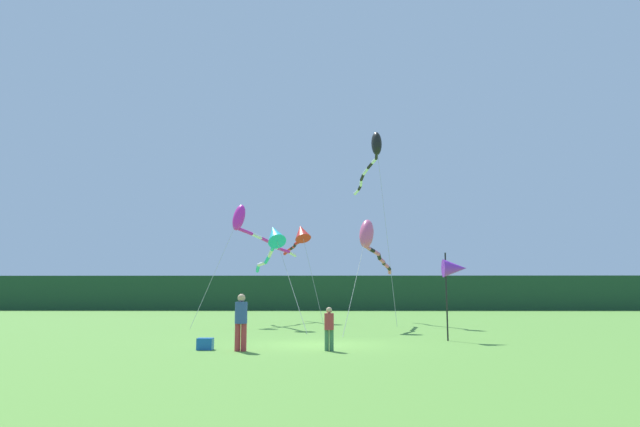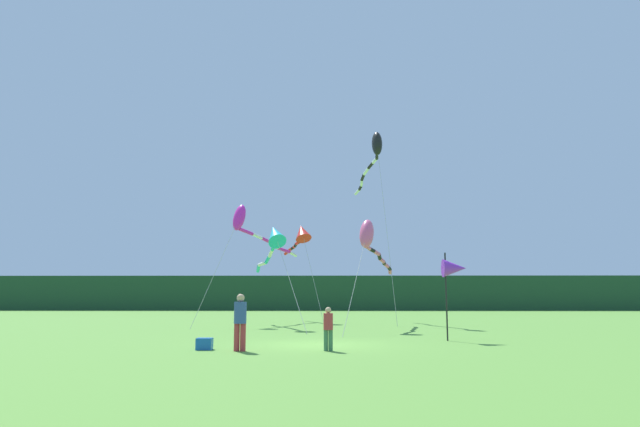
% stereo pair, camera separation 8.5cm
% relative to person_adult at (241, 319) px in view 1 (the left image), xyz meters
% --- Properties ---
extents(ground_plane, '(120.00, 120.00, 0.00)m').
position_rel_person_adult_xyz_m(ground_plane, '(2.37, 2.34, -0.98)').
color(ground_plane, '#5B9338').
extents(distant_treeline, '(108.00, 3.86, 3.85)m').
position_rel_person_adult_xyz_m(distant_treeline, '(2.37, 47.34, 0.94)').
color(distant_treeline, '#1E4228').
rests_on(distant_treeline, ground).
extents(person_adult, '(0.39, 0.39, 1.76)m').
position_rel_person_adult_xyz_m(person_adult, '(0.00, 0.00, 0.00)').
color(person_adult, '#B23338').
rests_on(person_adult, ground).
extents(person_child, '(0.30, 0.30, 1.35)m').
position_rel_person_adult_xyz_m(person_child, '(2.75, 0.12, -0.23)').
color(person_child, '#3F724C').
rests_on(person_child, ground).
extents(cooler_box, '(0.49, 0.40, 0.37)m').
position_rel_person_adult_xyz_m(cooler_box, '(-1.19, 0.43, -0.80)').
color(cooler_box, '#1959B2').
rests_on(cooler_box, ground).
extents(banner_flag_pole, '(0.90, 0.70, 3.35)m').
position_rel_person_adult_xyz_m(banner_flag_pole, '(7.62, 4.06, 1.74)').
color(banner_flag_pole, black).
rests_on(banner_flag_pole, ground).
extents(kite_black, '(1.92, 9.42, 12.20)m').
position_rel_person_adult_xyz_m(kite_black, '(5.78, 17.93, 10.04)').
color(kite_black, '#B2B2B2').
rests_on(kite_black, ground).
extents(kite_rainbow, '(3.16, 9.50, 5.68)m').
position_rel_person_adult_xyz_m(kite_rainbow, '(4.86, 10.82, 3.56)').
color(kite_rainbow, '#B2B2B2').
rests_on(kite_rainbow, ground).
extents(kite_red, '(2.95, 6.59, 6.56)m').
position_rel_person_adult_xyz_m(kite_red, '(0.96, 19.27, 4.75)').
color(kite_red, '#B2B2B2').
rests_on(kite_red, ground).
extents(kite_magenta, '(4.95, 9.80, 7.14)m').
position_rel_person_adult_xyz_m(kite_magenta, '(-2.06, 15.85, 4.91)').
color(kite_magenta, '#B2B2B2').
rests_on(kite_magenta, ground).
extents(kite_cyan, '(3.53, 9.47, 5.79)m').
position_rel_person_adult_xyz_m(kite_cyan, '(-0.23, 12.76, 3.84)').
color(kite_cyan, '#B2B2B2').
rests_on(kite_cyan, ground).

